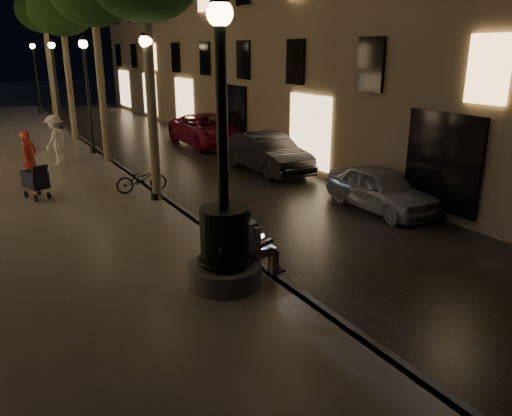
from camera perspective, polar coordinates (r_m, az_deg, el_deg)
ground at (r=21.75m, az=-16.63°, el=5.16°), size 120.00×120.00×0.00m
cobble_lane at (r=22.60m, az=-9.22°, el=6.15°), size 6.00×45.00×0.02m
promenade at (r=21.21m, az=-27.18°, el=3.91°), size 8.00×45.00×0.20m
curb_strip at (r=21.73m, az=-16.65°, el=5.42°), size 0.25×45.00×0.20m
fountain_lamppost at (r=9.21m, az=-3.65°, el=-2.91°), size 1.40×1.40×5.21m
seated_man_laptop at (r=9.58m, az=-0.32°, el=-3.83°), size 1.03×0.35×1.40m
tree_third at (r=26.19m, az=-21.37°, el=20.27°), size 3.00×3.00×7.20m
tree_far at (r=32.14m, az=-23.14°, el=19.92°), size 3.00×3.00×7.50m
lamp_curb_a at (r=14.51m, az=-12.10°, el=12.53°), size 0.36×0.36×4.81m
lamp_curb_b at (r=22.24m, az=-18.78°, el=13.67°), size 0.36×0.36×4.81m
lamp_curb_c at (r=30.11m, az=-22.02°, el=14.16°), size 0.36×0.36×4.81m
lamp_curb_d at (r=38.03m, az=-23.92°, el=14.42°), size 0.36×0.36×4.81m
stroller at (r=16.05m, az=-23.89°, el=2.99°), size 0.71×1.16×1.18m
car_front at (r=14.75m, az=14.07°, el=2.13°), size 1.51×3.67×1.24m
car_second at (r=18.91m, az=1.28°, el=6.33°), size 1.58×4.40×1.44m
car_third at (r=24.41m, az=-5.46°, el=8.88°), size 2.51×5.35×1.48m
pedestrian_red at (r=18.13m, az=-24.48°, el=5.35°), size 0.71×0.75×1.72m
pedestrian_white at (r=20.72m, az=-21.93°, el=7.26°), size 1.31×1.39×1.89m
bicycle at (r=15.84m, az=-12.95°, el=3.22°), size 1.61×0.71×0.82m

